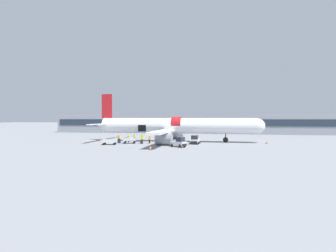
{
  "coord_description": "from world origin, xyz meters",
  "views": [
    {
      "loc": [
        9.07,
        -51.6,
        4.89
      ],
      "look_at": [
        -0.98,
        0.98,
        3.35
      ],
      "focal_mm": 28.0,
      "sensor_mm": 36.0,
      "label": 1
    }
  ],
  "objects_px": {
    "baggage_tug_mid": "(179,143)",
    "ground_crew_supervisor": "(119,138)",
    "ground_crew_helper": "(129,138)",
    "suitcase_on_tarmac_upright": "(142,142)",
    "suitcase_on_tarmac_spare": "(119,141)",
    "airplane": "(174,126)",
    "baggage_tug_lead": "(195,140)",
    "ground_crew_loader_a": "(149,139)",
    "baggage_cart_queued": "(110,142)",
    "baggage_cart_loading": "(130,140)",
    "ground_crew_driver": "(142,139)",
    "ground_crew_loader_b": "(135,138)"
  },
  "relations": [
    {
      "from": "baggage_tug_mid",
      "to": "ground_crew_supervisor",
      "type": "distance_m",
      "value": 15.53
    },
    {
      "from": "ground_crew_helper",
      "to": "suitcase_on_tarmac_upright",
      "type": "height_order",
      "value": "ground_crew_helper"
    },
    {
      "from": "ground_crew_supervisor",
      "to": "suitcase_on_tarmac_spare",
      "type": "bearing_deg",
      "value": -66.08
    },
    {
      "from": "airplane",
      "to": "baggage_tug_lead",
      "type": "distance_m",
      "value": 7.02
    },
    {
      "from": "airplane",
      "to": "suitcase_on_tarmac_upright",
      "type": "bearing_deg",
      "value": -137.01
    },
    {
      "from": "ground_crew_supervisor",
      "to": "suitcase_on_tarmac_spare",
      "type": "distance_m",
      "value": 2.2
    },
    {
      "from": "airplane",
      "to": "suitcase_on_tarmac_spare",
      "type": "relative_size",
      "value": 42.09
    },
    {
      "from": "ground_crew_loader_a",
      "to": "ground_crew_helper",
      "type": "bearing_deg",
      "value": 162.35
    },
    {
      "from": "baggage_tug_lead",
      "to": "baggage_cart_queued",
      "type": "relative_size",
      "value": 0.85
    },
    {
      "from": "baggage_tug_lead",
      "to": "baggage_tug_mid",
      "type": "xyz_separation_m",
      "value": [
        -2.28,
        -6.01,
        0.01
      ]
    },
    {
      "from": "baggage_cart_loading",
      "to": "ground_crew_helper",
      "type": "relative_size",
      "value": 2.26
    },
    {
      "from": "airplane",
      "to": "ground_crew_loader_a",
      "type": "xyz_separation_m",
      "value": [
        -4.12,
        -5.06,
        -2.37
      ]
    },
    {
      "from": "baggage_tug_lead",
      "to": "ground_crew_loader_a",
      "type": "bearing_deg",
      "value": -176.4
    },
    {
      "from": "baggage_cart_loading",
      "to": "suitcase_on_tarmac_upright",
      "type": "distance_m",
      "value": 2.35
    },
    {
      "from": "baggage_tug_lead",
      "to": "baggage_cart_queued",
      "type": "height_order",
      "value": "baggage_tug_lead"
    },
    {
      "from": "baggage_cart_queued",
      "to": "ground_crew_supervisor",
      "type": "height_order",
      "value": "ground_crew_supervisor"
    },
    {
      "from": "ground_crew_loader_a",
      "to": "suitcase_on_tarmac_upright",
      "type": "height_order",
      "value": "ground_crew_loader_a"
    },
    {
      "from": "baggage_cart_queued",
      "to": "baggage_tug_mid",
      "type": "bearing_deg",
      "value": -7.13
    },
    {
      "from": "airplane",
      "to": "ground_crew_supervisor",
      "type": "bearing_deg",
      "value": -163.88
    },
    {
      "from": "baggage_tug_lead",
      "to": "ground_crew_driver",
      "type": "height_order",
      "value": "ground_crew_driver"
    },
    {
      "from": "baggage_tug_lead",
      "to": "ground_crew_helper",
      "type": "bearing_deg",
      "value": 175.91
    },
    {
      "from": "airplane",
      "to": "ground_crew_loader_b",
      "type": "distance_m",
      "value": 8.71
    },
    {
      "from": "baggage_cart_queued",
      "to": "ground_crew_helper",
      "type": "xyz_separation_m",
      "value": [
        1.8,
        5.34,
        0.35
      ]
    },
    {
      "from": "baggage_tug_lead",
      "to": "ground_crew_driver",
      "type": "bearing_deg",
      "value": -171.07
    },
    {
      "from": "suitcase_on_tarmac_upright",
      "to": "ground_crew_loader_b",
      "type": "bearing_deg",
      "value": 133.31
    },
    {
      "from": "baggage_cart_loading",
      "to": "ground_crew_driver",
      "type": "height_order",
      "value": "ground_crew_driver"
    },
    {
      "from": "airplane",
      "to": "ground_crew_loader_b",
      "type": "xyz_separation_m",
      "value": [
        -7.88,
        -2.93,
        -2.28
      ]
    },
    {
      "from": "suitcase_on_tarmac_spare",
      "to": "baggage_cart_queued",
      "type": "bearing_deg",
      "value": -96.33
    },
    {
      "from": "ground_crew_loader_b",
      "to": "ground_crew_helper",
      "type": "height_order",
      "value": "ground_crew_loader_b"
    },
    {
      "from": "baggage_tug_mid",
      "to": "suitcase_on_tarmac_upright",
      "type": "distance_m",
      "value": 9.71
    },
    {
      "from": "airplane",
      "to": "ground_crew_supervisor",
      "type": "height_order",
      "value": "airplane"
    },
    {
      "from": "ground_crew_driver",
      "to": "ground_crew_supervisor",
      "type": "bearing_deg",
      "value": 154.37
    },
    {
      "from": "ground_crew_loader_a",
      "to": "baggage_tug_mid",
      "type": "bearing_deg",
      "value": -39.5
    },
    {
      "from": "baggage_tug_lead",
      "to": "ground_crew_loader_b",
      "type": "xyz_separation_m",
      "value": [
        -12.66,
        1.57,
        0.2
      ]
    },
    {
      "from": "baggage_tug_lead",
      "to": "suitcase_on_tarmac_spare",
      "type": "bearing_deg",
      "value": -177.31
    },
    {
      "from": "baggage_tug_mid",
      "to": "suitcase_on_tarmac_spare",
      "type": "relative_size",
      "value": 3.54
    },
    {
      "from": "baggage_tug_mid",
      "to": "ground_crew_loader_b",
      "type": "xyz_separation_m",
      "value": [
        -10.38,
        7.58,
        0.19
      ]
    },
    {
      "from": "baggage_tug_lead",
      "to": "suitcase_on_tarmac_spare",
      "type": "distance_m",
      "value": 15.16
    },
    {
      "from": "airplane",
      "to": "suitcase_on_tarmac_upright",
      "type": "xyz_separation_m",
      "value": [
        -5.66,
        -5.28,
        -2.95
      ]
    },
    {
      "from": "ground_crew_loader_a",
      "to": "ground_crew_loader_b",
      "type": "bearing_deg",
      "value": 150.47
    },
    {
      "from": "suitcase_on_tarmac_spare",
      "to": "airplane",
      "type": "bearing_deg",
      "value": 26.71
    },
    {
      "from": "ground_crew_loader_a",
      "to": "ground_crew_supervisor",
      "type": "relative_size",
      "value": 1.0
    },
    {
      "from": "baggage_cart_loading",
      "to": "ground_crew_loader_a",
      "type": "height_order",
      "value": "ground_crew_loader_a"
    },
    {
      "from": "baggage_cart_loading",
      "to": "ground_crew_loader_b",
      "type": "xyz_separation_m",
      "value": [
        0.06,
        2.79,
        0.31
      ]
    },
    {
      "from": "baggage_tug_lead",
      "to": "ground_crew_helper",
      "type": "height_order",
      "value": "baggage_tug_lead"
    },
    {
      "from": "baggage_tug_lead",
      "to": "suitcase_on_tarmac_upright",
      "type": "xyz_separation_m",
      "value": [
        -10.44,
        -0.78,
        -0.47
      ]
    },
    {
      "from": "ground_crew_supervisor",
      "to": "suitcase_on_tarmac_upright",
      "type": "relative_size",
      "value": 2.63
    },
    {
      "from": "baggage_tug_mid",
      "to": "ground_crew_supervisor",
      "type": "bearing_deg",
      "value": 152.1
    },
    {
      "from": "ground_crew_loader_a",
      "to": "ground_crew_driver",
      "type": "bearing_deg",
      "value": -139.22
    },
    {
      "from": "suitcase_on_tarmac_upright",
      "to": "suitcase_on_tarmac_spare",
      "type": "xyz_separation_m",
      "value": [
        -4.69,
        0.07,
        0.13
      ]
    }
  ]
}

